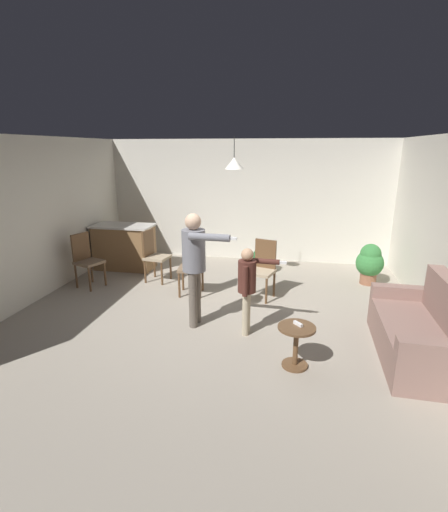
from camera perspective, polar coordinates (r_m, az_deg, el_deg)
ground at (r=5.90m, az=-0.82°, el=-8.92°), size 7.68×7.68×0.00m
wall_back at (r=8.58m, az=3.51°, el=8.41°), size 6.40×0.10×2.70m
wall_left at (r=6.86m, az=-28.13°, el=4.59°), size 0.10×6.40×2.70m
couch_floral at (r=5.24m, az=27.96°, el=-10.29°), size 0.90×1.82×1.00m
kitchen_counter at (r=8.25m, az=-14.93°, el=1.39°), size 1.26×0.66×0.95m
side_table_by_couch at (r=4.55m, az=10.93°, el=-12.68°), size 0.44×0.44×0.52m
person_adult at (r=5.25m, az=-4.48°, el=-0.26°), size 0.81×0.50×1.65m
person_child at (r=5.06m, az=3.65°, el=-3.95°), size 0.64×0.36×1.23m
dining_chair_by_counter at (r=6.52m, az=-4.45°, el=-1.33°), size 0.47×0.47×1.00m
dining_chair_near_wall at (r=7.35m, az=-20.30°, el=-0.30°), size 0.53×0.53×1.00m
dining_chair_centre_back at (r=6.42m, az=5.92°, el=-1.66°), size 0.53×0.53×1.00m
dining_chair_spare at (r=7.32m, az=-10.66°, el=0.36°), size 0.48×0.48×1.00m
potted_plant_corner at (r=7.56m, az=21.36°, el=-0.88°), size 0.51×0.51×0.78m
potted_plant_by_wall at (r=7.74m, az=5.85°, el=-0.10°), size 0.41×0.41×0.63m
spare_remote_on_table at (r=4.48m, az=11.24°, el=-10.12°), size 0.11×0.12×0.04m
ceiling_light_pendant at (r=6.61m, az=1.55°, el=13.98°), size 0.32×0.32×0.55m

